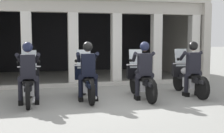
# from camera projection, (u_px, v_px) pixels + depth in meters

# --- Properties ---
(ground_plane) EXTENTS (80.00, 80.00, 0.00)m
(ground_plane) POSITION_uv_depth(u_px,v_px,m) (96.00, 83.00, 10.83)
(ground_plane) COLOR gray
(station_building) EXTENTS (9.09, 5.28, 3.18)m
(station_building) POSITION_uv_depth(u_px,v_px,m) (84.00, 31.00, 13.04)
(station_building) COLOR black
(station_building) RESTS_ON ground
(kerb_strip) EXTENTS (8.59, 0.24, 0.12)m
(kerb_strip) POSITION_uv_depth(u_px,v_px,m) (98.00, 84.00, 10.24)
(kerb_strip) COLOR #B7B5AD
(kerb_strip) RESTS_ON ground
(motorcycle_far_left) EXTENTS (0.62, 2.04, 1.35)m
(motorcycle_far_left) POSITION_uv_depth(u_px,v_px,m) (29.00, 83.00, 7.60)
(motorcycle_far_left) COLOR black
(motorcycle_far_left) RESTS_ON ground
(police_officer_far_left) EXTENTS (0.63, 0.61, 1.58)m
(police_officer_far_left) POSITION_uv_depth(u_px,v_px,m) (28.00, 68.00, 7.29)
(police_officer_far_left) COLOR black
(police_officer_far_left) RESTS_ON ground
(motorcycle_center_left) EXTENTS (0.62, 2.04, 1.35)m
(motorcycle_center_left) POSITION_uv_depth(u_px,v_px,m) (86.00, 81.00, 8.01)
(motorcycle_center_left) COLOR black
(motorcycle_center_left) RESTS_ON ground
(police_officer_center_left) EXTENTS (0.63, 0.61, 1.58)m
(police_officer_center_left) POSITION_uv_depth(u_px,v_px,m) (88.00, 66.00, 7.69)
(police_officer_center_left) COLOR black
(police_officer_center_left) RESTS_ON ground
(motorcycle_center_right) EXTENTS (0.62, 2.04, 1.35)m
(motorcycle_center_right) POSITION_uv_depth(u_px,v_px,m) (141.00, 80.00, 8.20)
(motorcycle_center_right) COLOR black
(motorcycle_center_right) RESTS_ON ground
(police_officer_center_right) EXTENTS (0.63, 0.61, 1.58)m
(police_officer_center_right) POSITION_uv_depth(u_px,v_px,m) (144.00, 65.00, 7.88)
(police_officer_center_right) COLOR black
(police_officer_center_right) RESTS_ON ground
(motorcycle_far_right) EXTENTS (0.62, 2.04, 1.35)m
(motorcycle_far_right) POSITION_uv_depth(u_px,v_px,m) (188.00, 78.00, 8.67)
(motorcycle_far_right) COLOR black
(motorcycle_far_right) RESTS_ON ground
(police_officer_far_right) EXTENTS (0.63, 0.61, 1.58)m
(police_officer_far_right) POSITION_uv_depth(u_px,v_px,m) (193.00, 64.00, 8.35)
(police_officer_far_right) COLOR black
(police_officer_far_right) RESTS_ON ground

